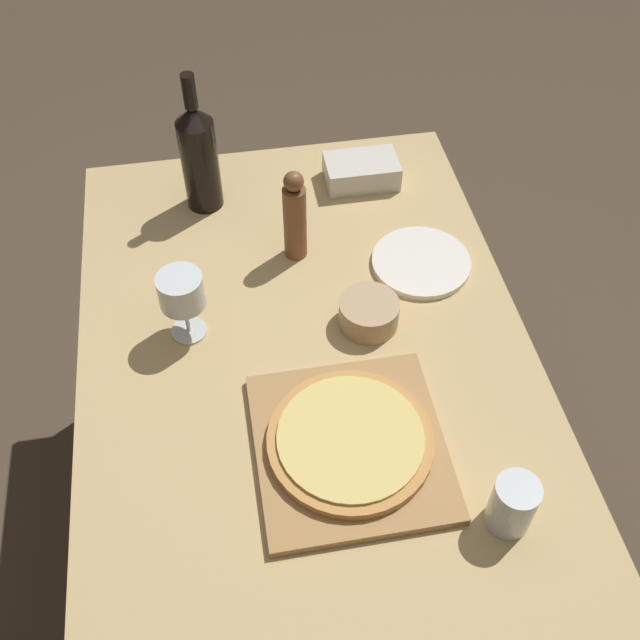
% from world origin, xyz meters
% --- Properties ---
extents(ground_plane, '(12.00, 12.00, 0.00)m').
position_xyz_m(ground_plane, '(0.00, 0.00, 0.00)').
color(ground_plane, '#4C3D2D').
extents(dining_table, '(0.85, 1.24, 0.74)m').
position_xyz_m(dining_table, '(0.00, 0.00, 0.64)').
color(dining_table, tan).
rests_on(dining_table, ground_plane).
extents(cutting_board, '(0.32, 0.34, 0.02)m').
position_xyz_m(cutting_board, '(0.04, -0.23, 0.75)').
color(cutting_board, '#A87A47').
rests_on(cutting_board, dining_table).
extents(pizza, '(0.28, 0.28, 0.02)m').
position_xyz_m(pizza, '(0.04, -0.23, 0.77)').
color(pizza, '#C68947').
rests_on(pizza, cutting_board).
extents(wine_bottle, '(0.08, 0.08, 0.32)m').
position_xyz_m(wine_bottle, '(-0.16, 0.45, 0.87)').
color(wine_bottle, black).
rests_on(wine_bottle, dining_table).
extents(pepper_mill, '(0.05, 0.05, 0.21)m').
position_xyz_m(pepper_mill, '(0.02, 0.25, 0.84)').
color(pepper_mill, brown).
rests_on(pepper_mill, dining_table).
extents(wine_glass, '(0.09, 0.09, 0.15)m').
position_xyz_m(wine_glass, '(-0.22, 0.08, 0.85)').
color(wine_glass, silver).
rests_on(wine_glass, dining_table).
extents(small_bowl, '(0.12, 0.12, 0.06)m').
position_xyz_m(small_bowl, '(0.13, 0.04, 0.77)').
color(small_bowl, tan).
rests_on(small_bowl, dining_table).
extents(drinking_tumbler, '(0.07, 0.07, 0.10)m').
position_xyz_m(drinking_tumbler, '(0.26, -0.40, 0.79)').
color(drinking_tumbler, silver).
rests_on(drinking_tumbler, dining_table).
extents(dinner_plate, '(0.20, 0.20, 0.01)m').
position_xyz_m(dinner_plate, '(0.27, 0.17, 0.75)').
color(dinner_plate, silver).
rests_on(dinner_plate, dining_table).
extents(food_container, '(0.16, 0.10, 0.06)m').
position_xyz_m(food_container, '(0.20, 0.46, 0.77)').
color(food_container, beige).
rests_on(food_container, dining_table).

